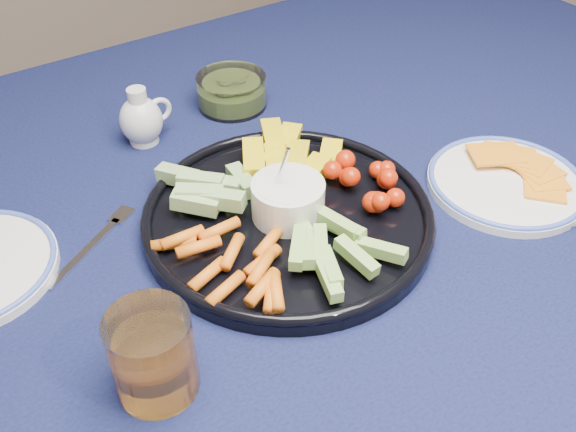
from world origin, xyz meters
TOP-DOWN VIEW (x-y plane):
  - dining_table at (0.00, 0.00)m, footprint 1.67×1.07m
  - crudite_platter at (-0.09, -0.09)m, footprint 0.38×0.38m
  - creamer_pitcher at (-0.16, 0.19)m, footprint 0.08×0.07m
  - pickle_bowl at (0.00, 0.21)m, footprint 0.11×0.11m
  - cheese_plate at (0.21, -0.20)m, footprint 0.22×0.22m
  - juice_tumbler at (-0.34, -0.23)m, footprint 0.08×0.08m
  - fork_left at (-0.31, 0.02)m, footprint 0.15×0.10m

SIDE VIEW (x-z plane):
  - dining_table at x=0.00m, z-range 0.29..1.03m
  - fork_left at x=-0.31m, z-range 0.75..0.75m
  - cheese_plate at x=0.21m, z-range 0.74..0.77m
  - crudite_platter at x=-0.09m, z-range 0.71..0.83m
  - pickle_bowl at x=0.00m, z-range 0.74..0.80m
  - creamer_pitcher at x=-0.16m, z-range 0.74..0.83m
  - juice_tumbler at x=-0.34m, z-range 0.74..0.84m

